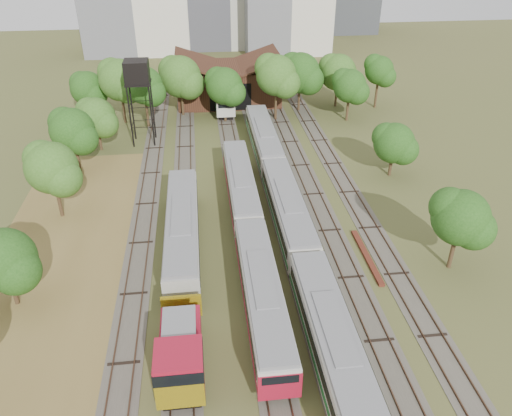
{
  "coord_description": "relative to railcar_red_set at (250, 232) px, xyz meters",
  "views": [
    {
      "loc": [
        -5.84,
        -21.51,
        26.51
      ],
      "look_at": [
        -1.09,
        18.65,
        2.5
      ],
      "focal_mm": 35.0,
      "sensor_mm": 36.0,
      "label": 1
    }
  ],
  "objects": [
    {
      "name": "dry_grass_patch",
      "position": [
        -16.0,
        -7.77,
        -1.76
      ],
      "size": [
        14.0,
        60.0,
        0.04
      ],
      "primitive_type": "cube",
      "color": "brown",
      "rests_on": "ground"
    },
    {
      "name": "old_grey_coach",
      "position": [
        -6.0,
        0.85,
        0.17
      ],
      "size": [
        2.89,
        18.0,
        3.58
      ],
      "color": "black",
      "rests_on": "ground"
    },
    {
      "name": "tree_band_left",
      "position": [
        -18.48,
        9.32,
        3.18
      ],
      "size": [
        7.95,
        65.61,
        8.43
      ],
      "color": "#382616",
      "rests_on": "ground"
    },
    {
      "name": "ground",
      "position": [
        2.0,
        -15.77,
        -1.78
      ],
      "size": [
        240.0,
        240.0,
        0.0
      ],
      "primitive_type": "plane",
      "color": "#475123",
      "rests_on": "ground"
    },
    {
      "name": "rail_pile_far",
      "position": [
        10.2,
        -2.74,
        -1.65
      ],
      "size": [
        0.51,
        8.15,
        0.26
      ],
      "primitive_type": "cube",
      "color": "maroon",
      "rests_on": "ground"
    },
    {
      "name": "railcar_rear",
      "position": [
        0.0,
        40.17,
        0.0
      ],
      "size": [
        2.74,
        16.08,
        3.38
      ],
      "color": "black",
      "rests_on": "ground"
    },
    {
      "name": "maintenance_shed",
      "position": [
        1.0,
        42.21,
        1.13
      ],
      "size": [
        16.45,
        11.55,
        7.58
      ],
      "color": "#351C13",
      "rests_on": "ground"
    },
    {
      "name": "railcar_red_set",
      "position": [
        0.0,
        0.0,
        0.0
      ],
      "size": [
        2.73,
        34.57,
        3.38
      ],
      "color": "black",
      "rests_on": "ground"
    },
    {
      "name": "tree_band_far",
      "position": [
        2.18,
        34.52,
        4.1
      ],
      "size": [
        43.53,
        10.82,
        9.46
      ],
      "color": "#382616",
      "rests_on": "ground"
    },
    {
      "name": "railcar_green_set",
      "position": [
        4.0,
        3.08,
        0.08
      ],
      "size": [
        2.85,
        52.07,
        3.52
      ],
      "color": "black",
      "rests_on": "ground"
    },
    {
      "name": "tracks",
      "position": [
        1.33,
        9.23,
        -1.74
      ],
      "size": [
        24.6,
        80.0,
        0.19
      ],
      "color": "#4C473D",
      "rests_on": "ground"
    },
    {
      "name": "water_tower",
      "position": [
        -11.31,
        26.01,
        7.37
      ],
      "size": [
        3.14,
        3.14,
        10.86
      ],
      "color": "black",
      "rests_on": "ground"
    },
    {
      "name": "shunter_locomotive",
      "position": [
        -6.0,
        -14.1,
        0.12
      ],
      "size": [
        2.99,
        8.1,
        3.91
      ],
      "color": "black",
      "rests_on": "ground"
    },
    {
      "name": "tree_band_right",
      "position": [
        17.46,
        13.04,
        2.97
      ],
      "size": [
        5.64,
        40.44,
        7.54
      ],
      "color": "#382616",
      "rests_on": "ground"
    }
  ]
}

